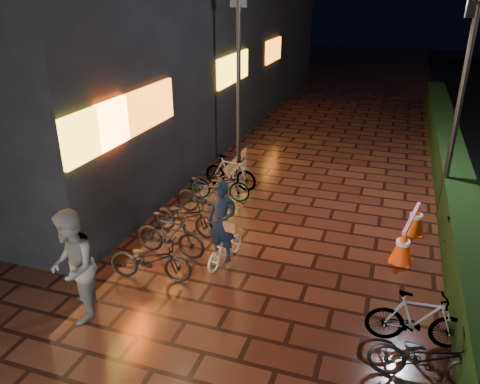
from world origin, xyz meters
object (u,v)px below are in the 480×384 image
(bystander_person, at_px, (73,267))
(traffic_barrier, at_px, (410,231))
(cyclist, at_px, (223,234))
(cart_assembly, at_px, (462,236))

(bystander_person, xyz_separation_m, traffic_barrier, (5.12, 4.13, -0.60))
(cyclist, bearing_deg, traffic_barrier, 28.12)
(cyclist, height_order, traffic_barrier, cyclist)
(traffic_barrier, height_order, cart_assembly, cart_assembly)
(traffic_barrier, xyz_separation_m, cart_assembly, (0.95, -0.17, 0.16))
(bystander_person, bearing_deg, cyclist, 111.71)
(bystander_person, xyz_separation_m, cart_assembly, (6.07, 3.96, -0.44))
(bystander_person, height_order, cyclist, bystander_person)
(bystander_person, distance_m, cyclist, 2.85)
(bystander_person, xyz_separation_m, cyclist, (1.68, 2.29, -0.31))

